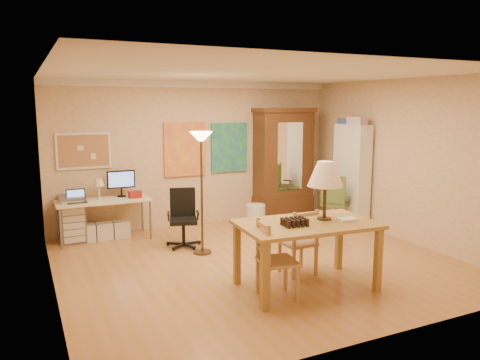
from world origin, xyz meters
name	(u,v)px	position (x,y,z in m)	size (l,w,h in m)	color
floor	(258,262)	(0.00, 0.00, 0.00)	(5.50, 5.50, 0.00)	#AD7A3D
crown_molding	(197,84)	(0.00, 2.46, 2.64)	(5.50, 0.08, 0.12)	white
corkboard	(84,151)	(-2.05, 2.47, 1.50)	(0.90, 0.04, 0.62)	tan
art_panel_left	(185,149)	(-0.25, 2.47, 1.45)	(0.80, 0.04, 1.00)	yellow
art_panel_right	(229,148)	(0.65, 2.47, 1.45)	(0.75, 0.04, 0.95)	#246391
dining_table	(314,209)	(0.21, -1.08, 1.00)	(1.74, 1.12, 1.58)	olive
ladder_chair_back	(299,244)	(0.28, -0.66, 0.42)	(0.44, 0.42, 0.90)	#A08249
ladder_chair_left	(275,262)	(-0.40, -1.21, 0.44)	(0.48, 0.50, 0.95)	#A08249
torchiere_lamp	(201,156)	(-0.57, 0.75, 1.51)	(0.34, 0.34, 1.88)	#47321C
computer_desk	(105,215)	(-1.79, 2.15, 0.42)	(1.53, 0.67, 1.15)	beige
office_chair_black	(183,231)	(-0.72, 1.22, 0.25)	(0.58, 0.58, 0.94)	black
office_chair_green	(335,214)	(2.19, 1.11, 0.27)	(0.64, 0.64, 1.00)	slate
drawer_cart	(72,219)	(-2.31, 2.26, 0.39)	(0.39, 0.47, 0.78)	slate
armoire	(283,171)	(1.73, 2.24, 0.96)	(1.20, 0.57, 2.21)	#39230F
bookshelf	(351,176)	(2.55, 1.11, 0.95)	(0.29, 0.77, 1.92)	white
wastebin	(256,216)	(0.84, 1.71, 0.22)	(0.36, 0.36, 0.45)	silver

